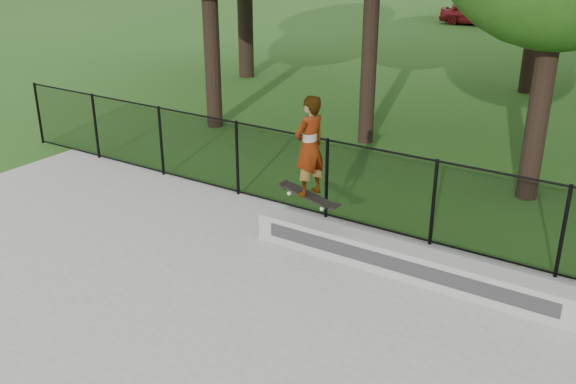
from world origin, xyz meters
name	(u,v)px	position (x,y,z in m)	size (l,w,h in m)	color
grind_ledge	(404,261)	(2.05, 4.70, 0.29)	(5.09, 0.40, 0.46)	#979893
car_a	(473,14)	(-5.98, 32.57, 0.60)	(1.43, 3.52, 1.21)	maroon
car_b	(490,10)	(-5.46, 33.78, 0.69)	(1.45, 3.77, 1.37)	black
car_c	(545,12)	(-2.76, 34.98, 0.65)	(1.82, 4.11, 1.30)	#A6B4BC
skater_airborne	(309,149)	(0.47, 4.51, 1.85)	(0.82, 0.65, 1.76)	black
chainlink_fence	(327,178)	(0.00, 5.90, 0.81)	(16.06, 0.06, 1.50)	black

